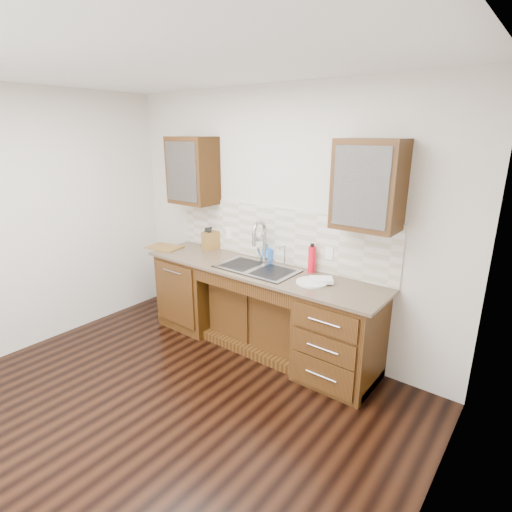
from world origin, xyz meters
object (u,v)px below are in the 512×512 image
Objects in this scene: soap_bottle at (267,253)px; cutting_board at (165,247)px; knife_block at (211,240)px; plate at (312,282)px; water_bottle at (312,260)px.

cutting_board is (-1.28, -0.34, -0.09)m from soap_bottle.
knife_block is at bearing 33.20° from cutting_board.
water_bottle is at bearing 121.36° from plate.
knife_block is at bearing -171.92° from soap_bottle.
water_bottle is 1.87m from cutting_board.
cutting_board is (-2.00, -0.06, 0.00)m from plate.
soap_bottle is 0.56m from water_bottle.
plate is 1.39× the size of knife_block.
cutting_board is at bearing -178.18° from plate.
knife_block is (-1.37, -0.01, -0.03)m from water_bottle.
soap_bottle is at bearing 177.96° from water_bottle.
soap_bottle reaches higher than cutting_board.
knife_block is 0.57m from cutting_board.
plate is at bearing -15.05° from soap_bottle.
cutting_board is (-1.84, -0.32, -0.12)m from water_bottle.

